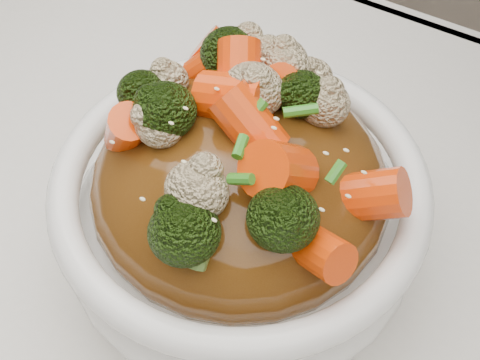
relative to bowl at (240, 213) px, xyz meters
The scene contains 8 objects.
tablecloth 0.09m from the bowl, 127.58° to the right, with size 1.20×0.80×0.04m, color white.
bowl is the anchor object (origin of this frame).
sauce_base 0.03m from the bowl, ahead, with size 0.19×0.19×0.10m, color #522E0E.
carrots 0.10m from the bowl, ahead, with size 0.19×0.19×0.05m, color #F14207, non-canonical shape.
broccoli 0.10m from the bowl, ahead, with size 0.19×0.19×0.05m, color black, non-canonical shape.
cauliflower 0.10m from the bowl, ahead, with size 0.19×0.19×0.04m, color #CCB88B, non-canonical shape.
scallions 0.10m from the bowl, 45.00° to the right, with size 0.14×0.14×0.02m, color #2E7B1C, non-canonical shape.
sesame_seeds 0.10m from the bowl, ahead, with size 0.17×0.17×0.01m, color beige, non-canonical shape.
Camera 1 is at (0.16, -0.14, 1.11)m, focal length 42.00 mm.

